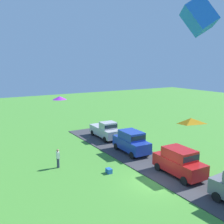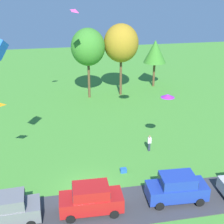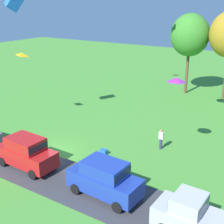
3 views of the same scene
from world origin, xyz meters
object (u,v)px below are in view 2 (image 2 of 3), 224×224
Objects in this scene: tree_center_back at (121,43)px; kite_diamond_topmost at (75,10)px; car_suv_far_end at (6,209)px; cooler_box at (123,170)px; car_suv_near_entrance at (177,187)px; tree_right_of_center at (88,47)px; person_beside_suv at (149,143)px; kite_delta_high_left at (168,96)px; car_suv_mid_row at (91,198)px; tree_far_right at (155,52)px.

tree_center_back is 10.75m from kite_diamond_topmost.
car_suv_far_end reaches higher than cooler_box.
kite_diamond_topmost is (-2.64, 13.64, 12.56)m from cooler_box.
tree_right_of_center is at bearing 98.72° from car_suv_near_entrance.
kite_delta_high_left is at bearing -33.09° from person_beside_suv.
car_suv_far_end and car_suv_mid_row have the same top height.
car_suv_mid_row is at bearing -126.72° from cooler_box.
tree_far_right is (6.07, 2.94, -2.04)m from tree_center_back.
tree_far_right is at bearing 74.97° from kite_delta_high_left.
tree_center_back is 8.16× the size of kite_delta_high_left.
tree_center_back is 18.57× the size of cooler_box.
kite_diamond_topmost is (-12.84, -9.55, 7.14)m from tree_far_right.
car_suv_near_entrance is 8.37× the size of cooler_box.
tree_right_of_center is 8.57m from kite_diamond_topmost.
kite_delta_high_left reaches higher than car_suv_far_end.
car_suv_mid_row is 31.33m from tree_far_right.
car_suv_far_end is 1.00× the size of car_suv_near_entrance.
person_beside_suv is 1.59× the size of kite_diamond_topmost.
tree_far_right reaches higher than kite_delta_high_left.
tree_right_of_center is at bearing 72.29° from kite_diamond_topmost.
tree_right_of_center reaches higher than cooler_box.
tree_right_of_center reaches higher than person_beside_suv.
kite_delta_high_left is (-5.57, -20.74, 0.47)m from tree_far_right.
tree_far_right is (7.05, 27.75, 4.33)m from car_suv_near_entrance.
cooler_box is at bearing -88.23° from tree_right_of_center.
car_suv_far_end is at bearing -109.54° from tree_right_of_center.
car_suv_mid_row is 8.31× the size of cooler_box.
kite_diamond_topmost is (-7.26, 11.18, 6.67)m from kite_delta_high_left.
car_suv_near_entrance is 0.45× the size of tree_center_back.
cooler_box is (0.62, -19.97, -7.14)m from tree_right_of_center.
car_suv_near_entrance is 5.65m from cooler_box.
cooler_box is at bearing -135.94° from person_beside_suv.
tree_right_of_center reaches higher than tree_far_right.
car_suv_near_entrance is 25.64m from tree_center_back.
kite_diamond_topmost reaches higher than car_suv_mid_row.
tree_center_back is 21.98m from cooler_box.
kite_diamond_topmost is (6.74, 18.36, 11.47)m from car_suv_far_end.
car_suv_near_entrance is at bearing -101.92° from kite_delta_high_left.
car_suv_far_end is 0.45× the size of tree_center_back.
car_suv_near_entrance is at bearing -55.37° from cooler_box.
tree_center_back is 7.05m from tree_far_right.
person_beside_suv is at bearing 44.06° from cooler_box.
tree_right_of_center reaches higher than car_suv_far_end.
tree_right_of_center is (8.76, 24.69, 6.05)m from car_suv_far_end.
tree_right_of_center is 17.80× the size of cooler_box.
tree_center_back is at bearing 87.48° from person_beside_suv.
kite_diamond_topmost is (0.84, 18.30, 11.47)m from car_suv_mid_row.
person_beside_suv is at bearing 88.31° from car_suv_near_entrance.
kite_diamond_topmost reaches higher than cooler_box.
tree_right_of_center is at bearing -176.49° from tree_center_back.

